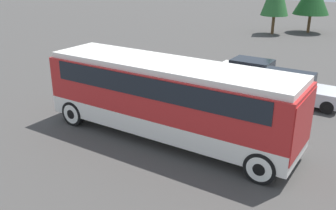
{
  "coord_description": "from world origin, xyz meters",
  "views": [
    {
      "loc": [
        7.33,
        -11.3,
        6.56
      ],
      "look_at": [
        0.0,
        0.0,
        1.38
      ],
      "focal_mm": 40.0,
      "sensor_mm": 36.0,
      "label": 1
    }
  ],
  "objects": [
    {
      "name": "ground_plane",
      "position": [
        0.0,
        0.0,
        0.0
      ],
      "size": [
        120.0,
        120.0,
        0.0
      ],
      "primitive_type": "plane",
      "color": "#423F3D"
    },
    {
      "name": "tour_bus",
      "position": [
        0.1,
        -0.0,
        1.85
      ],
      "size": [
        10.14,
        2.65,
        3.07
      ],
      "color": "silver",
      "rests_on": "ground_plane"
    },
    {
      "name": "parked_car_near",
      "position": [
        2.78,
        6.82,
        0.71
      ],
      "size": [
        4.73,
        1.79,
        1.45
      ],
      "color": "#BCBCC1",
      "rests_on": "ground_plane"
    },
    {
      "name": "parked_car_mid",
      "position": [
        0.14,
        8.89,
        0.65
      ],
      "size": [
        4.33,
        1.8,
        1.29
      ],
      "color": "silver",
      "rests_on": "ground_plane"
    }
  ]
}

